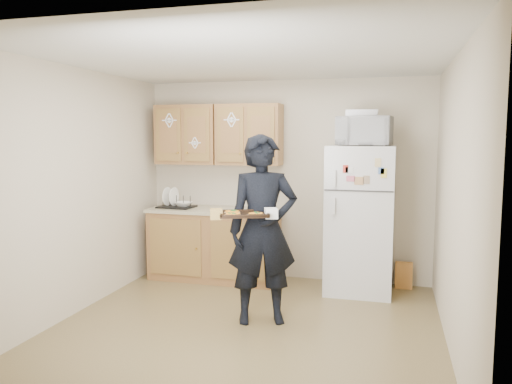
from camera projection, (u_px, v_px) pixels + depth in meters
The scene contains 22 objects.
floor at pixel (246, 328), 4.73m from camera, with size 3.60×3.60×0.00m, color brown.
ceiling at pixel (246, 58), 4.45m from camera, with size 3.60×3.60×0.00m, color silver.
wall_back at pixel (286, 180), 6.32m from camera, with size 3.60×0.04×2.50m, color beige.
wall_front at pixel (158, 234), 2.86m from camera, with size 3.60×0.04×2.50m, color beige.
wall_left at pixel (76, 191), 5.06m from camera, with size 0.04×3.60×2.50m, color beige.
wall_right at pixel (455, 204), 4.12m from camera, with size 0.04×3.60×2.50m, color beige.
refrigerator at pixel (360, 219), 5.76m from camera, with size 0.75×0.70×1.70m, color silver.
base_cabinet at pixel (215, 245), 6.32m from camera, with size 1.60×0.60×0.86m, color brown.
countertop at pixel (214, 210), 6.27m from camera, with size 1.64×0.64×0.04m, color #B8AF8E.
upper_cab_left at pixel (188, 135), 6.40m from camera, with size 0.80×0.33×0.75m, color brown.
upper_cab_right at pixel (249, 135), 6.19m from camera, with size 0.80×0.33×0.75m, color brown.
cereal_box at pixel (404, 275), 5.93m from camera, with size 0.20×0.07×0.32m, color #F0C254.
person at pixel (263, 230), 4.80m from camera, with size 0.67×0.44×1.83m, color black.
baking_tray at pixel (244, 215), 4.54m from camera, with size 0.44×0.32×0.04m, color black.
pizza_front_left at pixel (233, 214), 4.45m from camera, with size 0.15×0.15×0.02m, color #FFAB20.
pizza_front_right at pixel (256, 214), 4.47m from camera, with size 0.15×0.15×0.02m, color #FFAB20.
pizza_back_left at pixel (232, 212), 4.60m from camera, with size 0.15×0.15×0.02m, color #FFAB20.
microwave at pixel (364, 131), 5.59m from camera, with size 0.59×0.40×0.33m, color silver.
foil_pan at pixel (362, 113), 5.60m from camera, with size 0.35×0.24×0.07m, color silver.
dish_rack at pixel (176, 201), 6.36m from camera, with size 0.44×0.33×0.17m, color black.
bowl at pixel (184, 204), 6.34m from camera, with size 0.22×0.22×0.06m, color white.
soap_bottle at pixel (262, 205), 6.00m from camera, with size 0.08×0.08×0.17m, color silver.
Camera 1 is at (1.29, -4.37, 1.81)m, focal length 35.00 mm.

